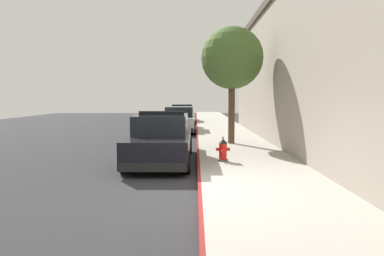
% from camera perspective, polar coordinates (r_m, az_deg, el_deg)
% --- Properties ---
extents(ground_plane, '(29.76, 60.00, 0.20)m').
position_cam_1_polar(ground_plane, '(17.86, -13.37, -2.21)').
color(ground_plane, '#2B2B2D').
extents(sidewalk_pavement, '(3.12, 60.00, 0.15)m').
position_cam_1_polar(sidewalk_pavement, '(17.39, 6.18, -1.71)').
color(sidewalk_pavement, '#ADA89E').
rests_on(sidewalk_pavement, ground).
extents(curb_painted_edge, '(0.08, 60.00, 0.15)m').
position_cam_1_polar(curb_painted_edge, '(17.31, 0.91, -1.71)').
color(curb_painted_edge, maroon).
rests_on(curb_painted_edge, ground).
extents(storefront_building, '(6.01, 22.95, 6.58)m').
position_cam_1_polar(storefront_building, '(15.83, 23.69, 8.92)').
color(storefront_building, gray).
rests_on(storefront_building, ground).
extents(police_cruiser, '(1.94, 4.84, 1.68)m').
position_cam_1_polar(police_cruiser, '(11.30, -5.07, -1.94)').
color(police_cruiser, black).
rests_on(police_cruiser, ground).
extents(parked_car_silver_ahead, '(1.94, 4.84, 1.56)m').
position_cam_1_polar(parked_car_silver_ahead, '(21.29, -2.07, 1.34)').
color(parked_car_silver_ahead, '#B2B5BA').
rests_on(parked_car_silver_ahead, ground).
extents(parked_car_dark_far, '(1.94, 4.84, 1.56)m').
position_cam_1_polar(parked_car_dark_far, '(29.30, -1.59, 2.36)').
color(parked_car_dark_far, navy).
rests_on(parked_car_dark_far, ground).
extents(fire_hydrant, '(0.44, 0.40, 0.76)m').
position_cam_1_polar(fire_hydrant, '(10.68, 5.16, -3.65)').
color(fire_hydrant, '#4C4C51').
rests_on(fire_hydrant, sidewalk_pavement).
extents(street_tree, '(2.63, 2.63, 4.96)m').
position_cam_1_polar(street_tree, '(14.91, 6.67, 11.39)').
color(street_tree, brown).
rests_on(street_tree, sidewalk_pavement).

